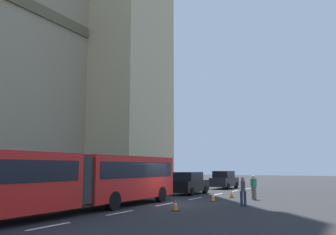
{
  "coord_description": "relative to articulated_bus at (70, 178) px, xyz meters",
  "views": [
    {
      "loc": [
        -19.77,
        -10.72,
        2.27
      ],
      "look_at": [
        9.76,
        5.26,
        6.98
      ],
      "focal_mm": 37.82,
      "sensor_mm": 36.0,
      "label": 1
    }
  ],
  "objects": [
    {
      "name": "pedestrian_near_cones",
      "position": [
        7.32,
        -6.55,
        -0.83
      ],
      "size": [
        0.46,
        0.36,
        1.69
      ],
      "color": "#262D4C",
      "rests_on": "ground_plane"
    },
    {
      "name": "sedan_lead",
      "position": [
        14.11,
        0.07,
        -0.83
      ],
      "size": [
        4.4,
        1.86,
        1.85
      ],
      "color": "black",
      "rests_on": "ground_plane"
    },
    {
      "name": "ground_plane",
      "position": [
        6.48,
        -1.99,
        -1.75
      ],
      "size": [
        160.0,
        160.0,
        0.0
      ],
      "primitive_type": "plane",
      "color": "#262628"
    },
    {
      "name": "articulated_bus",
      "position": [
        0.0,
        0.0,
        0.0
      ],
      "size": [
        17.22,
        2.54,
        2.9
      ],
      "color": "red",
      "rests_on": "ground_plane"
    },
    {
      "name": "traffic_cone_west",
      "position": [
        3.6,
        -4.02,
        -1.46
      ],
      "size": [
        0.36,
        0.36,
        0.58
      ],
      "color": "black",
      "rests_on": "ground_plane"
    },
    {
      "name": "lane_centre_marking",
      "position": [
        8.4,
        -1.99,
        -1.74
      ],
      "size": [
        34.4,
        0.16,
        0.01
      ],
      "color": "silver",
      "rests_on": "ground_plane"
    },
    {
      "name": "traffic_cone_middle",
      "position": [
        9.42,
        -3.87,
        -1.46
      ],
      "size": [
        0.36,
        0.36,
        0.58
      ],
      "color": "black",
      "rests_on": "ground_plane"
    },
    {
      "name": "sedan_trailing",
      "position": [
        23.15,
        0.17,
        -0.83
      ],
      "size": [
        4.4,
        1.86,
        1.85
      ],
      "color": "black",
      "rests_on": "ground_plane"
    },
    {
      "name": "pedestrian_by_kerb",
      "position": [
        11.91,
        -5.96,
        -0.83
      ],
      "size": [
        0.45,
        0.35,
        1.69
      ],
      "color": "#726651",
      "rests_on": "ground_plane"
    },
    {
      "name": "traffic_cone_east",
      "position": [
        12.49,
        -4.14,
        -1.46
      ],
      "size": [
        0.36,
        0.36,
        0.58
      ],
      "color": "black",
      "rests_on": "ground_plane"
    }
  ]
}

